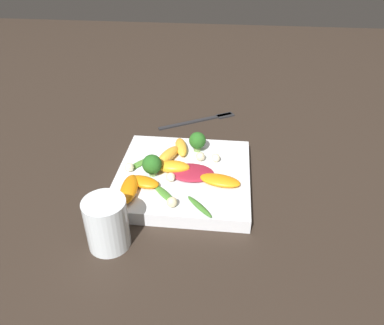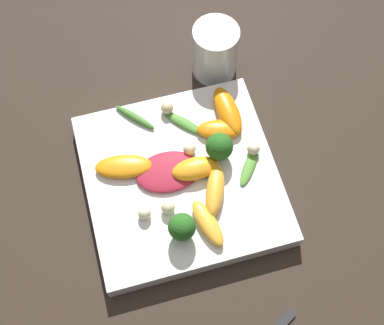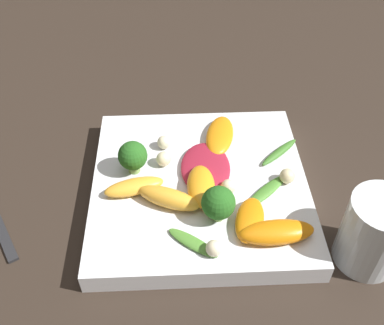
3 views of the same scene
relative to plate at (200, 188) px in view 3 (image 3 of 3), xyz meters
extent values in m
plane|color=#2D231C|center=(0.00, 0.00, -0.01)|extent=(2.40, 2.40, 0.00)
cube|color=white|center=(0.00, 0.00, 0.00)|extent=(0.25, 0.25, 0.03)
cylinder|color=white|center=(-0.17, 0.10, 0.03)|extent=(0.07, 0.07, 0.08)
ellipsoid|color=maroon|center=(-0.01, -0.02, 0.02)|extent=(0.06, 0.09, 0.01)
ellipsoid|color=orange|center=(-0.03, -0.07, 0.02)|extent=(0.05, 0.08, 0.01)
ellipsoid|color=#FCAD33|center=(0.04, 0.03, 0.02)|extent=(0.07, 0.05, 0.02)
ellipsoid|color=orange|center=(0.00, 0.02, 0.02)|extent=(0.03, 0.06, 0.02)
ellipsoid|color=#FCAD33|center=(0.07, 0.01, 0.02)|extent=(0.07, 0.04, 0.02)
ellipsoid|color=orange|center=(-0.05, 0.07, 0.02)|extent=(0.05, 0.07, 0.01)
ellipsoid|color=orange|center=(-0.07, 0.09, 0.02)|extent=(0.08, 0.03, 0.02)
cylinder|color=#7A9E51|center=(0.08, -0.02, 0.02)|extent=(0.01, 0.01, 0.02)
sphere|color=#26601E|center=(0.08, -0.02, 0.04)|extent=(0.03, 0.03, 0.03)
cylinder|color=#7A9E51|center=(-0.02, 0.06, 0.02)|extent=(0.01, 0.01, 0.01)
sphere|color=#26601E|center=(-0.02, 0.06, 0.04)|extent=(0.04, 0.04, 0.04)
ellipsoid|color=#47842D|center=(-0.07, 0.02, 0.02)|extent=(0.06, 0.06, 0.01)
ellipsoid|color=#3D7528|center=(-0.10, -0.04, 0.02)|extent=(0.06, 0.05, 0.01)
ellipsoid|color=#518E33|center=(0.01, 0.09, 0.02)|extent=(0.06, 0.05, 0.01)
sphere|color=beige|center=(-0.10, 0.01, 0.02)|extent=(0.02, 0.02, 0.02)
sphere|color=beige|center=(-0.03, 0.02, 0.02)|extent=(0.02, 0.02, 0.02)
sphere|color=beige|center=(0.04, -0.03, 0.02)|extent=(0.02, 0.02, 0.02)
sphere|color=beige|center=(0.04, -0.06, 0.02)|extent=(0.02, 0.02, 0.02)
sphere|color=beige|center=(-0.01, 0.10, 0.02)|extent=(0.02, 0.02, 0.02)
camera|label=1|loc=(-0.57, -0.08, 0.42)|focal=35.00mm
camera|label=2|loc=(0.28, -0.06, 0.65)|focal=50.00mm
camera|label=3|loc=(0.03, 0.36, 0.39)|focal=42.00mm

